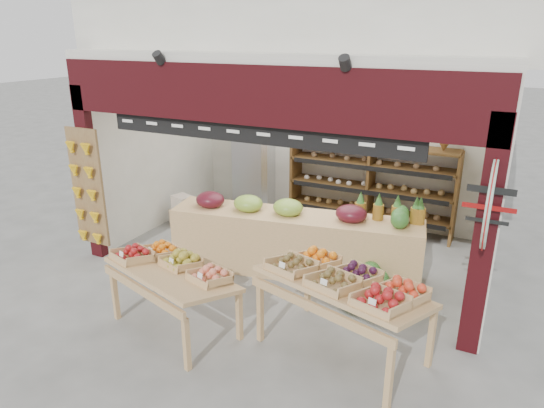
{
  "coord_description": "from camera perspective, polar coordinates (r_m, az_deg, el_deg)",
  "views": [
    {
      "loc": [
        2.83,
        -6.12,
        3.34
      ],
      "look_at": [
        -0.11,
        -0.2,
        1.0
      ],
      "focal_mm": 32.0,
      "sensor_mm": 36.0,
      "label": 1
    }
  ],
  "objects": [
    {
      "name": "display_table_right",
      "position": [
        5.19,
        8.53,
        -9.09
      ],
      "size": [
        1.95,
        1.42,
        1.1
      ],
      "color": "tan",
      "rests_on": "ground"
    },
    {
      "name": "watermelon_pile",
      "position": [
        6.46,
        11.82,
        -10.19
      ],
      "size": [
        0.73,
        0.68,
        0.51
      ],
      "color": "#184A19",
      "rests_on": "ground"
    },
    {
      "name": "back_shelving",
      "position": [
        8.63,
        11.62,
        4.0
      ],
      "size": [
        2.92,
        0.48,
        1.81
      ],
      "color": "brown",
      "rests_on": "ground"
    },
    {
      "name": "ground",
      "position": [
        7.52,
        1.44,
        -6.88
      ],
      "size": [
        60.0,
        60.0,
        0.0
      ],
      "primitive_type": "plane",
      "color": "slate",
      "rests_on": "ground"
    },
    {
      "name": "refrigerator",
      "position": [
        9.41,
        -1.99,
        4.21
      ],
      "size": [
        0.79,
        0.79,
        1.72
      ],
      "primitive_type": "cube",
      "rotation": [
        0.0,
        0.0,
        0.2
      ],
      "color": "#BABDC1",
      "rests_on": "ground"
    },
    {
      "name": "mid_counter",
      "position": [
        7.05,
        2.57,
        -4.34
      ],
      "size": [
        3.66,
        1.31,
        1.12
      ],
      "color": "tan",
      "rests_on": "ground"
    },
    {
      "name": "display_table_left",
      "position": [
        5.83,
        -11.78,
        -7.36
      ],
      "size": [
        1.72,
        1.26,
        0.99
      ],
      "color": "tan",
      "rests_on": "ground"
    },
    {
      "name": "banana_board",
      "position": [
        7.76,
        -20.99,
        1.52
      ],
      "size": [
        0.6,
        0.15,
        1.8
      ],
      "color": "olive",
      "rests_on": "ground"
    },
    {
      "name": "gift_sign",
      "position": [
        5.22,
        24.21,
        -0.02
      ],
      "size": [
        0.04,
        0.93,
        0.92
      ],
      "color": "silver",
      "rests_on": "ground"
    },
    {
      "name": "cardboard_stack",
      "position": [
        8.78,
        -9.51,
        -1.62
      ],
      "size": [
        1.03,
        0.73,
        0.59
      ],
      "color": "beige",
      "rests_on": "ground"
    }
  ]
}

